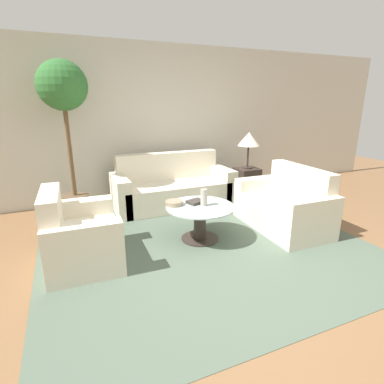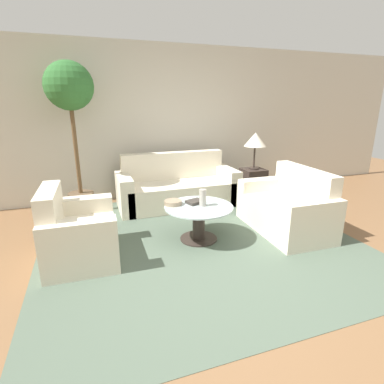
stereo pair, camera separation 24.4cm
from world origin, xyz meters
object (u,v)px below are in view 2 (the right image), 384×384
armchair (76,235)px  bowl (173,203)px  sofa_main (177,188)px  table_lamp (255,140)px  vase (203,198)px  coffee_table (199,218)px  book_stack (195,202)px  loveseat (289,210)px  potted_plant (71,103)px

armchair → bowl: (1.14, 0.16, 0.19)m
sofa_main → table_lamp: (1.35, -0.15, 0.76)m
vase → bowl: vase is taller
armchair → coffee_table: size_ratio=1.17×
bowl → book_stack: bowl is taller
coffee_table → sofa_main: bearing=84.5°
loveseat → table_lamp: table_lamp is taller
bowl → potted_plant: bearing=128.7°
potted_plant → vase: potted_plant is taller
coffee_table → bowl: (-0.28, 0.15, 0.18)m
table_lamp → bowl: 2.15m
armchair → potted_plant: 2.04m
bowl → book_stack: 0.28m
book_stack → table_lamp: bearing=18.4°
coffee_table → potted_plant: size_ratio=0.38×
sofa_main → bowl: (-0.42, -1.24, 0.19)m
loveseat → table_lamp: (0.24, 1.34, 0.76)m
armchair → bowl: bearing=-80.7°
sofa_main → bowl: bearing=-108.5°
book_stack → coffee_table: bearing=-105.3°
sofa_main → book_stack: 1.30m
armchair → loveseat: loveseat is taller
coffee_table → book_stack: 0.21m
coffee_table → table_lamp: 2.07m
sofa_main → book_stack: sofa_main is taller
table_lamp → vase: 1.96m
table_lamp → vase: (-1.43, -1.25, -0.49)m
sofa_main → table_lamp: bearing=-6.4°
loveseat → bowl: (-1.53, 0.25, 0.19)m
table_lamp → potted_plant: size_ratio=0.28×
book_stack → vase: bearing=-84.9°
armchair → potted_plant: (0.05, 1.52, 1.36)m
sofa_main → vase: 1.43m
armchair → coffee_table: 1.42m
loveseat → vase: bearing=-92.7°
potted_plant → bowl: bearing=-51.3°
book_stack → bowl: bearing=153.5°
potted_plant → armchair: bearing=-91.9°
table_lamp → book_stack: 1.95m
coffee_table → loveseat: bearing=-4.3°
vase → potted_plant: bearing=133.0°
bowl → coffee_table: bearing=-28.7°
sofa_main → vase: size_ratio=9.34×
potted_plant → bowl: 2.10m
table_lamp → bowl: table_lamp is taller
table_lamp → vase: bearing=-139.0°
armchair → book_stack: 1.43m
armchair → book_stack: armchair is taller
sofa_main → coffee_table: 1.40m
coffee_table → vase: (0.05, -0.01, 0.26)m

